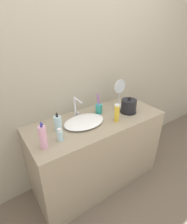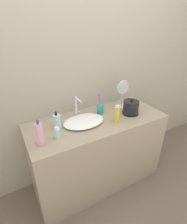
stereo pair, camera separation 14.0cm
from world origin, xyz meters
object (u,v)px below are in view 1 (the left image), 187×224
object	(u,v)px
shampoo_bottle	(58,123)
hand_cream_bottle	(60,135)
toothbrush_cup	(99,109)
vanity_mirror	(120,92)
mouthwash_bottle	(117,113)
electric_kettle	(129,106)
faucet	(76,106)
lotion_bottle	(43,137)

from	to	relation	value
shampoo_bottle	hand_cream_bottle	size ratio (longest dim) A/B	1.68
toothbrush_cup	shampoo_bottle	xyz separation A→B (m)	(-0.50, -0.06, 0.02)
toothbrush_cup	vanity_mirror	world-z (taller)	vanity_mirror
mouthwash_bottle	electric_kettle	bearing A→B (deg)	17.85
faucet	vanity_mirror	bearing A→B (deg)	-4.61
lotion_bottle	hand_cream_bottle	size ratio (longest dim) A/B	2.05
electric_kettle	shampoo_bottle	size ratio (longest dim) A/B	0.94
lotion_bottle	shampoo_bottle	distance (m)	0.25
electric_kettle	mouthwash_bottle	distance (m)	0.25
mouthwash_bottle	hand_cream_bottle	xyz separation A→B (m)	(-0.59, 0.03, -0.04)
shampoo_bottle	hand_cream_bottle	world-z (taller)	shampoo_bottle
vanity_mirror	lotion_bottle	bearing A→B (deg)	-166.37
lotion_bottle	shampoo_bottle	xyz separation A→B (m)	(0.19, 0.16, -0.02)
lotion_bottle	mouthwash_bottle	distance (m)	0.73
toothbrush_cup	lotion_bottle	xyz separation A→B (m)	(-0.69, -0.22, 0.04)
vanity_mirror	shampoo_bottle	bearing A→B (deg)	-174.16
mouthwash_bottle	hand_cream_bottle	size ratio (longest dim) A/B	1.65
toothbrush_cup	shampoo_bottle	distance (m)	0.50
faucet	shampoo_bottle	size ratio (longest dim) A/B	1.15
lotion_bottle	mouthwash_bottle	world-z (taller)	lotion_bottle
toothbrush_cup	hand_cream_bottle	world-z (taller)	toothbrush_cup
electric_kettle	mouthwash_bottle	xyz separation A→B (m)	(-0.24, -0.08, 0.02)
faucet	lotion_bottle	world-z (taller)	lotion_bottle
faucet	electric_kettle	distance (m)	0.57
mouthwash_bottle	vanity_mirror	distance (m)	0.37
hand_cream_bottle	shampoo_bottle	bearing A→B (deg)	71.81
toothbrush_cup	hand_cream_bottle	size ratio (longest dim) A/B	2.06
shampoo_bottle	electric_kettle	bearing A→B (deg)	-6.97
vanity_mirror	electric_kettle	bearing A→B (deg)	-96.11
lotion_bottle	shampoo_bottle	bearing A→B (deg)	39.66
mouthwash_bottle	vanity_mirror	world-z (taller)	vanity_mirror
faucet	vanity_mirror	xyz separation A→B (m)	(0.54, -0.04, 0.06)
shampoo_bottle	mouthwash_bottle	xyz separation A→B (m)	(0.54, -0.17, 0.01)
lotion_bottle	mouthwash_bottle	size ratio (longest dim) A/B	1.24
faucet	vanity_mirror	world-z (taller)	vanity_mirror
shampoo_bottle	vanity_mirror	distance (m)	0.81
faucet	vanity_mirror	distance (m)	0.54
toothbrush_cup	mouthwash_bottle	xyz separation A→B (m)	(0.04, -0.23, 0.03)
faucet	lotion_bottle	distance (m)	0.53
electric_kettle	vanity_mirror	world-z (taller)	vanity_mirror
lotion_bottle	mouthwash_bottle	bearing A→B (deg)	-1.06
faucet	mouthwash_bottle	world-z (taller)	faucet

